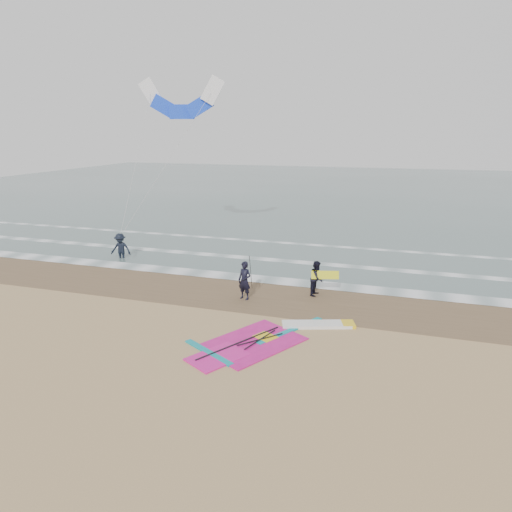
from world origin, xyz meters
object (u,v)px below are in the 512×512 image
(person_walking, at_px, (317,278))
(surf_kite, at_px, (181,102))
(person_standing, at_px, (245,281))
(person_wading, at_px, (120,243))
(windsurf_rig, at_px, (272,338))

(person_walking, bearing_deg, surf_kite, 62.96)
(person_walking, relative_size, surf_kite, 0.17)
(person_walking, xyz_separation_m, surf_kite, (-10.38, 7.37, 8.60))
(person_standing, distance_m, surf_kite, 14.34)
(person_standing, relative_size, person_wading, 0.94)
(person_wading, bearing_deg, person_standing, -33.74)
(person_standing, distance_m, person_walking, 3.50)
(surf_kite, bearing_deg, windsurf_rig, -52.83)
(windsurf_rig, distance_m, person_wading, 14.46)
(person_standing, distance_m, person_wading, 10.53)
(person_standing, bearing_deg, person_wading, 171.59)
(windsurf_rig, height_order, surf_kite, surf_kite)
(person_wading, bearing_deg, surf_kite, 54.13)
(windsurf_rig, height_order, person_wading, person_wading)
(person_wading, height_order, surf_kite, surf_kite)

